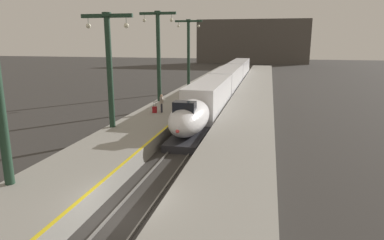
{
  "coord_description": "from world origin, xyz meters",
  "views": [
    {
      "loc": [
        5.81,
        -12.66,
        7.71
      ],
      "look_at": [
        0.35,
        11.85,
        1.8
      ],
      "focal_mm": 32.11,
      "sensor_mm": 36.0,
      "label": 1
    }
  ],
  "objects_px": {
    "passenger_near_edge": "(162,102)",
    "rolling_suitcase": "(155,110)",
    "station_column_mid": "(109,59)",
    "station_column_distant": "(189,46)",
    "highspeed_train_main": "(227,80)",
    "station_column_far": "(158,48)"
  },
  "relations": [
    {
      "from": "station_column_far",
      "to": "rolling_suitcase",
      "type": "height_order",
      "value": "station_column_far"
    },
    {
      "from": "station_column_mid",
      "to": "highspeed_train_main",
      "type": "bearing_deg",
      "value": 76.96
    },
    {
      "from": "passenger_near_edge",
      "to": "station_column_distant",
      "type": "bearing_deg",
      "value": 95.95
    },
    {
      "from": "highspeed_train_main",
      "to": "station_column_distant",
      "type": "height_order",
      "value": "station_column_distant"
    },
    {
      "from": "station_column_distant",
      "to": "passenger_near_edge",
      "type": "height_order",
      "value": "station_column_distant"
    },
    {
      "from": "station_column_distant",
      "to": "highspeed_train_main",
      "type": "bearing_deg",
      "value": -6.35
    },
    {
      "from": "station_column_mid",
      "to": "station_column_far",
      "type": "xyz_separation_m",
      "value": [
        0.0,
        11.92,
        0.53
      ]
    },
    {
      "from": "station_column_distant",
      "to": "passenger_near_edge",
      "type": "distance_m",
      "value": 20.69
    },
    {
      "from": "highspeed_train_main",
      "to": "station_column_far",
      "type": "bearing_deg",
      "value": -113.52
    },
    {
      "from": "highspeed_train_main",
      "to": "passenger_near_edge",
      "type": "xyz_separation_m",
      "value": [
        -3.81,
        -19.39,
        0.09
      ]
    },
    {
      "from": "station_column_distant",
      "to": "passenger_near_edge",
      "type": "bearing_deg",
      "value": -84.05
    },
    {
      "from": "station_column_mid",
      "to": "station_column_distant",
      "type": "xyz_separation_m",
      "value": [
        0.0,
        26.14,
        0.48
      ]
    },
    {
      "from": "passenger_near_edge",
      "to": "rolling_suitcase",
      "type": "bearing_deg",
      "value": -145.07
    },
    {
      "from": "highspeed_train_main",
      "to": "station_column_far",
      "type": "height_order",
      "value": "station_column_far"
    },
    {
      "from": "station_column_distant",
      "to": "rolling_suitcase",
      "type": "distance_m",
      "value": 21.19
    },
    {
      "from": "station_column_mid",
      "to": "passenger_near_edge",
      "type": "bearing_deg",
      "value": 71.09
    },
    {
      "from": "highspeed_train_main",
      "to": "station_column_far",
      "type": "xyz_separation_m",
      "value": [
        -5.9,
        -13.56,
        4.83
      ]
    },
    {
      "from": "station_column_mid",
      "to": "station_column_far",
      "type": "distance_m",
      "value": 11.94
    },
    {
      "from": "station_column_distant",
      "to": "station_column_far",
      "type": "bearing_deg",
      "value": -90.0
    },
    {
      "from": "highspeed_train_main",
      "to": "station_column_far",
      "type": "relative_size",
      "value": 5.99
    },
    {
      "from": "rolling_suitcase",
      "to": "station_column_mid",
      "type": "bearing_deg",
      "value": -105.02
    },
    {
      "from": "station_column_far",
      "to": "highspeed_train_main",
      "type": "bearing_deg",
      "value": 66.48
    }
  ]
}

